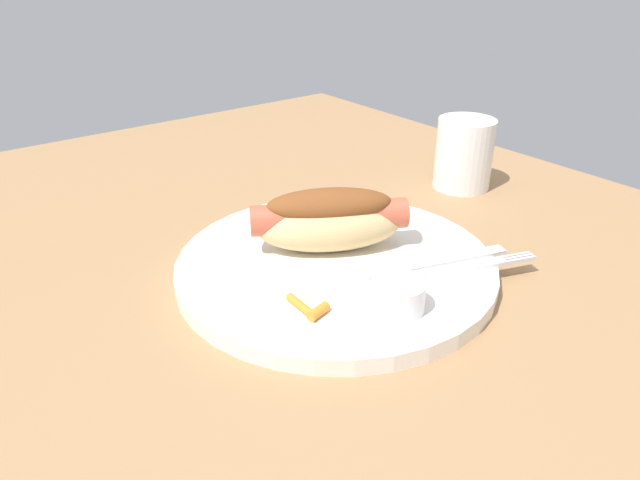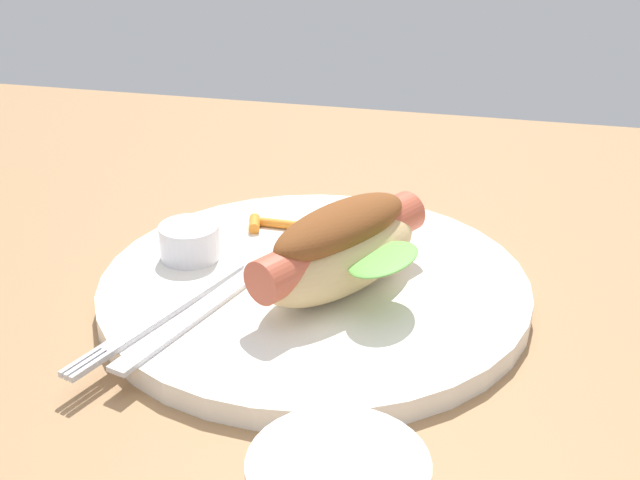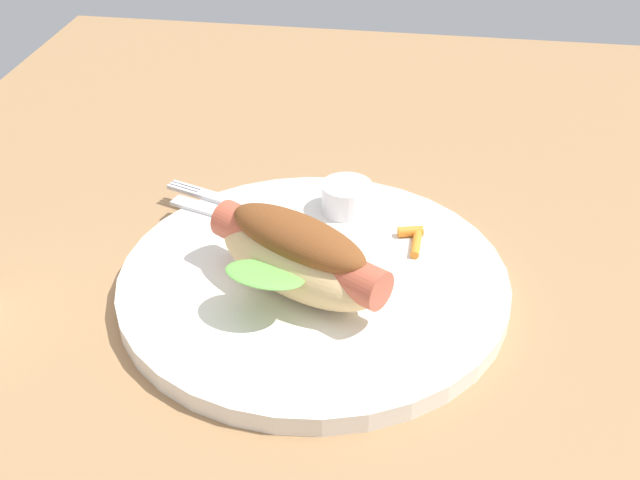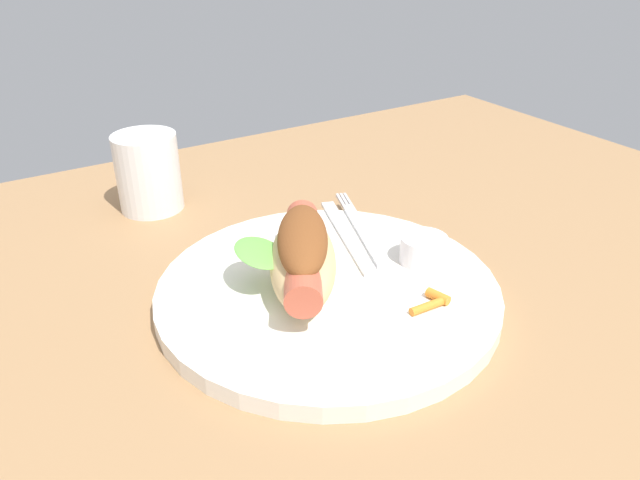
{
  "view_description": "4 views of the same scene",
  "coord_description": "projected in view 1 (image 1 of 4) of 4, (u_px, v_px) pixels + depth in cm",
  "views": [
    {
      "loc": [
        38.23,
        -31.49,
        29.25
      ],
      "look_at": [
        -0.26,
        -1.7,
        4.07
      ],
      "focal_mm": 32.83,
      "sensor_mm": 36.0,
      "label": 1
    },
    {
      "loc": [
        -12.62,
        53.52,
        31.86
      ],
      "look_at": [
        -0.68,
        1.14,
        5.38
      ],
      "focal_mm": 49.09,
      "sensor_mm": 36.0,
      "label": 2
    },
    {
      "loc": [
        -50.5,
        -8.36,
        39.75
      ],
      "look_at": [
        1.22,
        -0.33,
        4.09
      ],
      "focal_mm": 45.37,
      "sensor_mm": 36.0,
      "label": 3
    },
    {
      "loc": [
        -24.74,
        -38.63,
        31.15
      ],
      "look_at": [
        -0.08,
        1.22,
        5.58
      ],
      "focal_mm": 33.93,
      "sensor_mm": 36.0,
      "label": 4
    }
  ],
  "objects": [
    {
      "name": "fork",
      "position": [
        453.0,
        270.0,
        0.54
      ],
      "size": [
        6.74,
        16.17,
        0.4
      ],
      "rotation": [
        0.0,
        0.0,
        1.23
      ],
      "color": "silver",
      "rests_on": "plate"
    },
    {
      "name": "ground_plane",
      "position": [
        335.0,
        281.0,
        0.58
      ],
      "size": [
        120.0,
        90.0,
        1.8
      ],
      "primitive_type": "cube",
      "color": "#9E754C"
    },
    {
      "name": "drinking_cup",
      "position": [
        464.0,
        154.0,
        0.75
      ],
      "size": [
        7.32,
        7.32,
        9.04
      ],
      "primitive_type": "cylinder",
      "color": "white",
      "rests_on": "ground_plane"
    },
    {
      "name": "carrot_garnish",
      "position": [
        309.0,
        309.0,
        0.48
      ],
      "size": [
        4.08,
        2.27,
        0.88
      ],
      "color": "orange",
      "rests_on": "plate"
    },
    {
      "name": "hot_dog",
      "position": [
        329.0,
        219.0,
        0.57
      ],
      "size": [
        12.25,
        15.37,
        6.33
      ],
      "rotation": [
        0.0,
        0.0,
        1.05
      ],
      "color": "#DBB77A",
      "rests_on": "plate"
    },
    {
      "name": "knife",
      "position": [
        432.0,
        263.0,
        0.56
      ],
      "size": [
        6.17,
        15.67,
        0.36
      ],
      "primitive_type": "cube",
      "rotation": [
        0.0,
        0.0,
        1.26
      ],
      "color": "silver",
      "rests_on": "plate"
    },
    {
      "name": "plate",
      "position": [
        333.0,
        267.0,
        0.57
      ],
      "size": [
        30.84,
        30.84,
        1.6
      ],
      "primitive_type": "cylinder",
      "color": "white",
      "rests_on": "ground_plane"
    },
    {
      "name": "sauce_ramekin",
      "position": [
        398.0,
        296.0,
        0.48
      ],
      "size": [
        4.5,
        4.5,
        2.61
      ],
      "primitive_type": "cylinder",
      "color": "white",
      "rests_on": "plate"
    }
  ]
}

